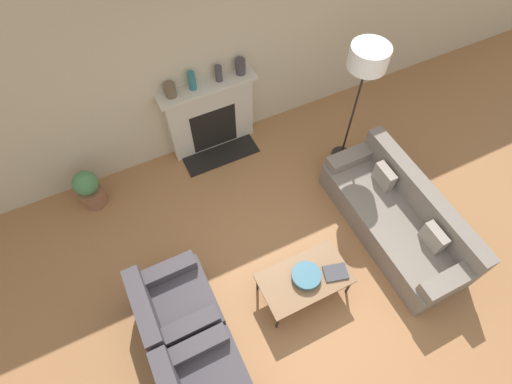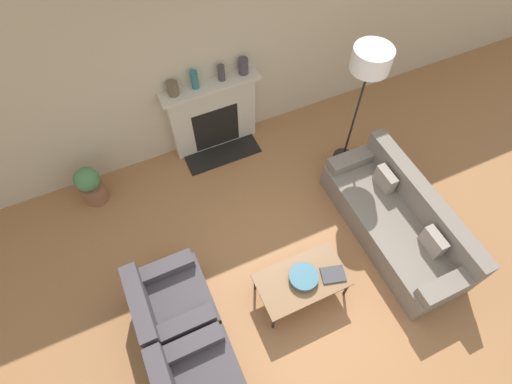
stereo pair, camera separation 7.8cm
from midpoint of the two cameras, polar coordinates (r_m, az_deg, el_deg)
The scene contains 14 objects.
ground_plane at distance 5.10m, azimuth 4.85°, elevation -14.19°, with size 18.00×18.00×0.00m, color #99663D.
wall_back at distance 5.40m, azimuth -9.04°, elevation 17.75°, with size 18.00×0.06×2.90m.
fireplace at distance 5.90m, azimuth -6.84°, elevation 10.56°, with size 1.38×0.59×1.18m.
couch at distance 5.49m, azimuth 19.15°, elevation -3.48°, with size 0.86×2.20×0.79m.
armchair_far at distance 4.81m, azimuth -12.03°, elevation -15.69°, with size 0.82×0.87×0.77m.
coffee_table at distance 4.76m, azimuth 6.49°, elevation -12.23°, with size 1.05×0.59×0.41m.
bowl at distance 4.69m, azimuth 6.73°, elevation -11.79°, with size 0.34×0.34×0.08m.
book at distance 4.80m, azimuth 10.82°, elevation -11.23°, with size 0.32×0.27×0.02m.
floor_lamp at distance 5.07m, azimuth 15.14°, elevation 17.28°, with size 0.47×0.47×1.95m.
mantel_vase_left at distance 5.35m, azimuth -12.57°, elevation 14.01°, with size 0.15×0.15×0.19m.
mantel_vase_center_left at distance 5.37m, azimuth -9.56°, elevation 15.39°, with size 0.10×0.10×0.26m.
mantel_vase_center_right at distance 5.47m, azimuth -5.79°, elevation 16.49°, with size 0.10×0.10×0.22m.
mantel_vase_right at distance 5.55m, azimuth -2.66°, elevation 17.48°, with size 0.13×0.13×0.22m.
potted_plant at distance 5.86m, azimuth -23.11°, elevation 0.38°, with size 0.33×0.33×0.63m.
Camera 1 is at (-1.13, -1.28, 4.80)m, focal length 28.00 mm.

